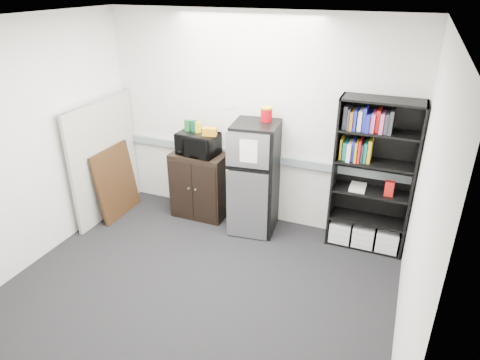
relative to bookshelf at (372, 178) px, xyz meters
The scene contains 18 objects.
floor 2.37m from the bookshelf, 134.33° to the right, with size 4.00×4.00×0.00m, color black.
wall_back 1.60m from the bookshelf, behind, with size 4.00×0.02×2.70m, color white.
wall_right 1.69m from the bookshelf, 73.25° to the right, with size 0.02×3.50×2.70m, color white.
wall_left 3.89m from the bookshelf, 156.08° to the right, with size 0.02×3.50×2.70m, color white.
ceiling 2.83m from the bookshelf, 134.33° to the right, with size 4.00×3.50×0.02m, color white.
electrical_raceway 1.54m from the bookshelf, behind, with size 3.92×0.05×0.10m, color gray.
wall_note 1.99m from the bookshelf, behind, with size 0.14×0.00×0.10m, color white.
bookshelf is the anchor object (origin of this frame).
cubicle_partition 3.46m from the bookshelf, behind, with size 0.06×1.30×1.62m.
cabinet 2.26m from the bookshelf, behind, with size 0.73×0.49×0.91m.
microwave 2.22m from the bookshelf, behind, with size 0.52×0.35×0.29m, color black.
snack_box_a 2.41m from the bookshelf, behind, with size 0.07×0.05×0.15m, color #185726.
snack_box_b 2.31m from the bookshelf, behind, with size 0.07×0.05×0.15m, color #0D3D27.
snack_box_c 2.25m from the bookshelf, behind, with size 0.07×0.05×0.14m, color gold.
snack_bag 2.06m from the bookshelf, behind, with size 0.18×0.10×0.10m, color #C58113.
refrigerator 1.42m from the bookshelf, behind, with size 0.60×0.63×1.45m.
coffee_can 1.46m from the bookshelf, behind, with size 0.14×0.14×0.19m.
framed_poster 3.36m from the bookshelf, behind, with size 0.18×0.75×0.97m.
Camera 1 is at (1.78, -3.17, 3.02)m, focal length 32.00 mm.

